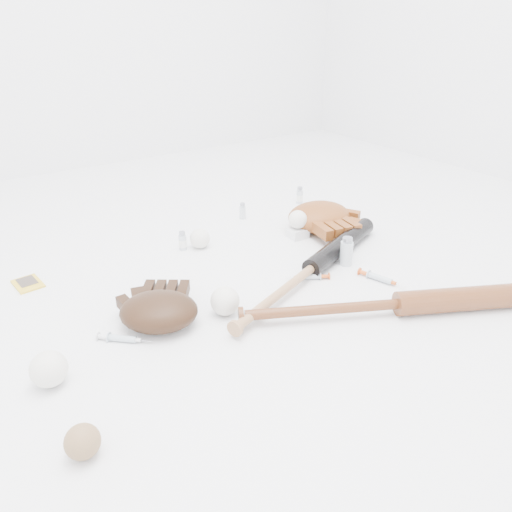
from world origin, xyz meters
TOP-DOWN VIEW (x-y plane):
  - bat_dark at (0.09, -0.08)m, footprint 0.81×0.36m
  - bat_wood at (0.15, -0.38)m, footprint 0.85×0.47m
  - glove_dark at (-0.41, -0.06)m, footprint 0.34×0.34m
  - glove_tan at (0.35, 0.19)m, footprint 0.33×0.33m
  - trading_card at (-0.64, 0.36)m, footprint 0.08×0.11m
  - pedestal at (0.24, 0.18)m, footprint 0.07×0.07m
  - baseball_on_pedestal at (0.24, 0.18)m, footprint 0.07×0.07m
  - baseball_left at (-0.70, -0.14)m, footprint 0.08×0.08m
  - baseball_upper at (-0.09, 0.30)m, footprint 0.07×0.07m
  - baseball_mid at (-0.24, -0.11)m, footprint 0.08×0.08m
  - baseball_aged at (-0.70, -0.37)m, footprint 0.07×0.07m
  - syringe_0 at (-0.51, -0.07)m, footprint 0.13×0.13m
  - syringe_1 at (0.07, -0.09)m, footprint 0.14×0.10m
  - syringe_2 at (0.36, 0.16)m, footprint 0.07×0.13m
  - syringe_3 at (0.24, -0.22)m, footprint 0.08×0.17m
  - vial_0 at (0.17, 0.44)m, footprint 0.02×0.02m
  - vial_1 at (0.47, 0.45)m, footprint 0.03×0.03m
  - vial_2 at (-0.15, 0.32)m, footprint 0.03×0.03m
  - vial_3 at (0.23, -0.08)m, footprint 0.04×0.04m

SIDE VIEW (x-z plane):
  - trading_card at x=-0.64m, z-range 0.00..0.01m
  - syringe_2 at x=0.36m, z-range 0.00..0.02m
  - syringe_1 at x=0.07m, z-range 0.00..0.02m
  - syringe_0 at x=-0.51m, z-range 0.00..0.02m
  - syringe_3 at x=0.24m, z-range 0.00..0.02m
  - pedestal at x=0.24m, z-range 0.00..0.04m
  - bat_dark at x=0.09m, z-range 0.00..0.06m
  - vial_0 at x=0.17m, z-range 0.00..0.06m
  - baseball_aged at x=-0.70m, z-range 0.00..0.07m
  - vial_2 at x=-0.15m, z-range 0.00..0.07m
  - bat_wood at x=0.15m, z-range 0.00..0.07m
  - baseball_upper at x=-0.09m, z-range 0.00..0.07m
  - vial_1 at x=0.47m, z-range 0.00..0.07m
  - baseball_mid at x=-0.24m, z-range 0.00..0.08m
  - baseball_left at x=-0.70m, z-range 0.00..0.08m
  - glove_dark at x=-0.41m, z-range 0.00..0.09m
  - vial_3 at x=0.23m, z-range 0.00..0.09m
  - glove_tan at x=0.35m, z-range 0.00..0.10m
  - baseball_on_pedestal at x=0.24m, z-range 0.04..0.10m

